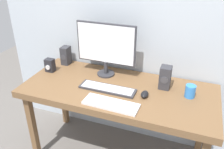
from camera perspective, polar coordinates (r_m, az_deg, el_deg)
desk at (r=2.08m, az=1.48°, el=-4.93°), size 1.63×0.72×0.78m
monitor at (r=2.14m, az=-1.46°, el=6.73°), size 0.55×0.16×0.49m
keyboard_primary at (r=2.01m, az=-1.07°, el=-3.36°), size 0.48×0.14×0.02m
keyboard_secondary at (r=1.82m, az=-0.27°, el=-7.02°), size 0.43×0.16×0.02m
mouse at (r=1.93m, az=7.77°, el=-4.68°), size 0.06×0.10×0.04m
speaker_right at (r=2.04m, az=12.53°, el=-0.70°), size 0.09×0.10×0.20m
speaker_left at (r=2.47m, az=-10.90°, el=4.48°), size 0.08×0.10×0.18m
audio_controller at (r=2.36m, az=-14.54°, el=2.14°), size 0.08×0.08×0.13m
coffee_mug at (r=2.00m, az=18.10°, el=-3.80°), size 0.08×0.08×0.10m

